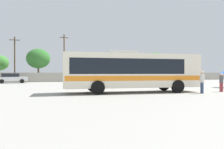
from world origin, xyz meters
The scene contains 11 objects.
ground_plane centered at (0.00, 10.00, 0.00)m, with size 300.00×300.00×0.00m, color gray.
perimeter_wall centered at (0.00, 23.20, 0.82)m, with size 80.00×0.30×1.65m, color #9E998C.
coach_bus_cream_orange centered at (0.48, -0.84, 1.81)m, with size 11.43×4.01×3.38m.
attendant_by_bus_door centered at (5.35, -3.60, 1.00)m, with size 0.43×0.43×1.76m.
passenger_waiting_on_apron centered at (7.97, -3.02, 0.89)m, with size 0.43×0.43×1.58m.
parked_car_second_white centered at (-9.94, 20.37, 0.80)m, with size 4.65×2.22×1.52m.
utility_pole_near centered at (-0.85, 27.05, 4.80)m, with size 1.79×0.50×9.22m.
utility_pole_far centered at (-9.85, 26.73, 4.29)m, with size 1.80×0.28×8.22m.
roadside_tree_midleft centered at (-5.77, 25.81, 4.25)m, with size 4.30×4.30×6.09m.
roadside_tree_midright centered at (8.46, 28.17, 3.90)m, with size 4.49×4.49×5.82m.
roadside_tree_right centered at (21.01, 28.38, 4.32)m, with size 5.10×5.10×6.49m.
Camera 1 is at (-7.31, -17.23, 1.61)m, focal length 35.29 mm.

